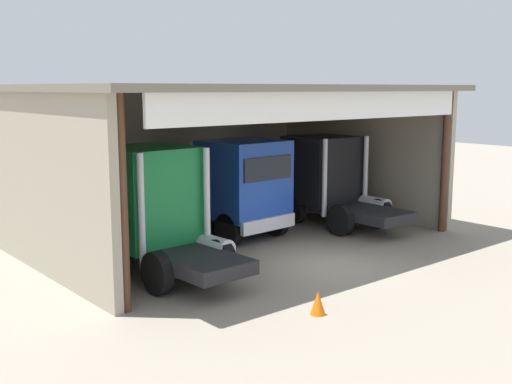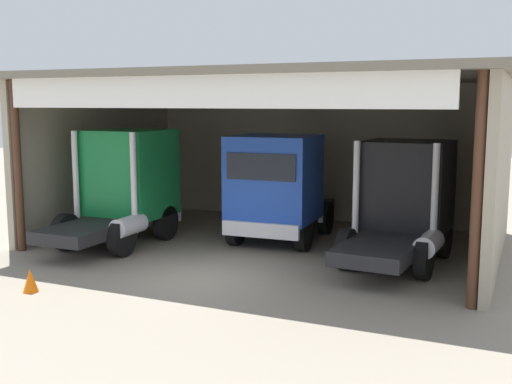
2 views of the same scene
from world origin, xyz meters
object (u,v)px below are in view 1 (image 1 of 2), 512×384
(truck_blue_center_left_bay, at_px, (236,187))
(traffic_cone, at_px, (318,303))
(truck_green_right_bay, at_px, (155,208))
(truck_black_yard_outside, at_px, (329,179))
(oil_drum, at_px, (137,219))
(tool_cart, at_px, (133,216))

(truck_blue_center_left_bay, distance_m, traffic_cone, 8.04)
(truck_green_right_bay, bearing_deg, truck_black_yard_outside, 7.38)
(truck_green_right_bay, xyz_separation_m, truck_blue_center_left_bay, (4.39, 1.92, -0.07))
(truck_green_right_bay, height_order, truck_blue_center_left_bay, truck_green_right_bay)
(oil_drum, bearing_deg, truck_green_right_bay, -113.49)
(truck_blue_center_left_bay, height_order, oil_drum, truck_blue_center_left_bay)
(traffic_cone, bearing_deg, truck_blue_center_left_bay, 65.41)
(truck_green_right_bay, distance_m, truck_blue_center_left_bay, 4.80)
(truck_black_yard_outside, height_order, tool_cart, truck_black_yard_outside)
(truck_blue_center_left_bay, bearing_deg, traffic_cone, 62.19)
(truck_black_yard_outside, height_order, oil_drum, truck_black_yard_outside)
(truck_green_right_bay, xyz_separation_m, truck_black_yard_outside, (8.42, 1.32, -0.12))
(truck_green_right_bay, height_order, oil_drum, truck_green_right_bay)
(truck_blue_center_left_bay, bearing_deg, tool_cart, -59.40)
(truck_green_right_bay, xyz_separation_m, oil_drum, (2.14, 4.93, -1.42))
(tool_cart, bearing_deg, truck_blue_center_left_bay, -56.19)
(truck_blue_center_left_bay, height_order, truck_black_yard_outside, truck_blue_center_left_bay)
(truck_black_yard_outside, distance_m, oil_drum, 7.36)
(truck_green_right_bay, height_order, traffic_cone, truck_green_right_bay)
(oil_drum, xyz_separation_m, traffic_cone, (-1.04, -10.19, -0.15))
(truck_green_right_bay, distance_m, oil_drum, 5.56)
(truck_green_right_bay, bearing_deg, oil_drum, 64.97)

